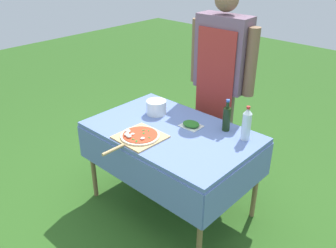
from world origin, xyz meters
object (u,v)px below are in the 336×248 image
object	(u,v)px
water_bottle	(247,124)
herb_container	(191,124)
person_cook	(221,72)
oil_bottle	(227,118)
mixing_tub	(156,107)
prep_table	(171,139)
pizza_on_peel	(139,137)

from	to	relation	value
water_bottle	herb_container	bearing A→B (deg)	-164.78
person_cook	oil_bottle	distance (m)	0.60
water_bottle	mixing_tub	distance (m)	0.81
mixing_tub	prep_table	bearing A→B (deg)	-24.31
prep_table	water_bottle	xyz separation A→B (m)	(0.50, 0.27, 0.20)
prep_table	person_cook	xyz separation A→B (m)	(-0.06, 0.72, 0.36)
person_cook	oil_bottle	size ratio (longest dim) A/B	6.73
pizza_on_peel	oil_bottle	size ratio (longest dim) A/B	1.99
person_cook	herb_container	xyz separation A→B (m)	(0.14, -0.57, -0.26)
person_cook	water_bottle	world-z (taller)	person_cook
person_cook	water_bottle	distance (m)	0.74
pizza_on_peel	oil_bottle	distance (m)	0.69
prep_table	oil_bottle	bearing A→B (deg)	42.72
person_cook	herb_container	size ratio (longest dim) A/B	10.33
oil_bottle	herb_container	xyz separation A→B (m)	(-0.24, -0.14, -0.08)
mixing_tub	herb_container	bearing A→B (deg)	2.92
herb_container	oil_bottle	bearing A→B (deg)	29.92
prep_table	mixing_tub	world-z (taller)	mixing_tub
person_cook	mixing_tub	bearing A→B (deg)	65.83
herb_container	prep_table	bearing A→B (deg)	-116.26
water_bottle	mixing_tub	size ratio (longest dim) A/B	1.57
pizza_on_peel	water_bottle	distance (m)	0.80
prep_table	herb_container	distance (m)	0.19
pizza_on_peel	herb_container	xyz separation A→B (m)	(0.17, 0.41, 0.00)
pizza_on_peel	oil_bottle	world-z (taller)	oil_bottle
prep_table	person_cook	world-z (taller)	person_cook
person_cook	pizza_on_peel	bearing A→B (deg)	85.51
prep_table	oil_bottle	size ratio (longest dim) A/B	5.11
pizza_on_peel	prep_table	bearing A→B (deg)	71.93
oil_bottle	water_bottle	bearing A→B (deg)	-6.40
herb_container	mixing_tub	bearing A→B (deg)	-177.08
oil_bottle	water_bottle	xyz separation A→B (m)	(0.19, -0.02, 0.02)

